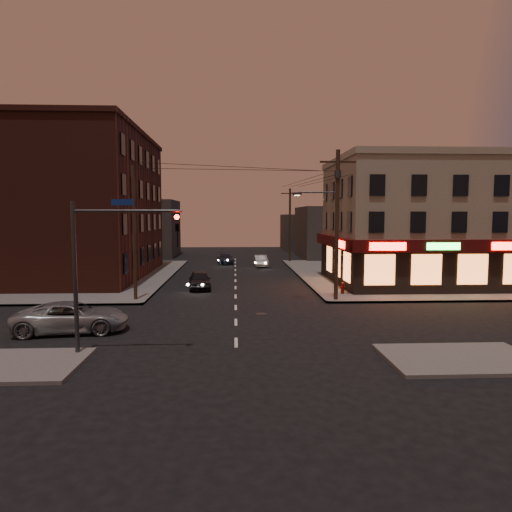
{
  "coord_description": "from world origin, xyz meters",
  "views": [
    {
      "loc": [
        -0.04,
        -24.48,
        5.8
      ],
      "look_at": [
        1.33,
        4.89,
        3.2
      ],
      "focal_mm": 32.0,
      "sensor_mm": 36.0,
      "label": 1
    }
  ],
  "objects": [
    {
      "name": "traffic_signal",
      "position": [
        -5.57,
        -5.6,
        4.16
      ],
      "size": [
        4.49,
        0.32,
        6.47
      ],
      "color": "#333538",
      "rests_on": "ground"
    },
    {
      "name": "utility_pole_far",
      "position": [
        6.8,
        32.0,
        4.65
      ],
      "size": [
        0.26,
        0.26,
        9.0
      ],
      "primitive_type": "cylinder",
      "color": "#382619",
      "rests_on": "sidewalk_ne"
    },
    {
      "name": "bg_building_ne_b",
      "position": [
        12.0,
        52.0,
        3.0
      ],
      "size": [
        8.0,
        8.0,
        6.0
      ],
      "primitive_type": "cube",
      "color": "#3F3D3A",
      "rests_on": "ground"
    },
    {
      "name": "fire_hydrant",
      "position": [
        7.8,
        8.08,
        0.6
      ],
      "size": [
        0.38,
        0.38,
        0.83
      ],
      "rotation": [
        0.0,
        0.0,
        0.36
      ],
      "color": "maroon",
      "rests_on": "sidewalk_ne"
    },
    {
      "name": "brick_apartment",
      "position": [
        -14.5,
        19.0,
        6.65
      ],
      "size": [
        12.0,
        20.0,
        13.0
      ],
      "primitive_type": "cube",
      "color": "#4C2018",
      "rests_on": "sidewalk_nw"
    },
    {
      "name": "sedan_mid",
      "position": [
        2.89,
        27.27,
        0.65
      ],
      "size": [
        1.65,
        4.05,
        1.31
      ],
      "primitive_type": "imported",
      "rotation": [
        0.0,
        0.0,
        0.07
      ],
      "color": "gray",
      "rests_on": "ground"
    },
    {
      "name": "sidewalk_nw",
      "position": [
        -18.0,
        19.0,
        0.07
      ],
      "size": [
        24.0,
        28.0,
        0.15
      ],
      "primitive_type": "cube",
      "color": "#514F4C",
      "rests_on": "ground"
    },
    {
      "name": "sedan_near",
      "position": [
        -2.85,
        11.57,
        0.71
      ],
      "size": [
        2.09,
        4.32,
        1.42
      ],
      "primitive_type": "imported",
      "rotation": [
        0.0,
        0.0,
        0.1
      ],
      "color": "black",
      "rests_on": "ground"
    },
    {
      "name": "pizza_building",
      "position": [
        15.93,
        13.43,
        5.35
      ],
      "size": [
        15.85,
        12.85,
        10.5
      ],
      "color": "tan",
      "rests_on": "sidewalk_ne"
    },
    {
      "name": "sidewalk_ne",
      "position": [
        18.0,
        19.0,
        0.07
      ],
      "size": [
        24.0,
        28.0,
        0.15
      ],
      "primitive_type": "cube",
      "color": "#514F4C",
      "rests_on": "ground"
    },
    {
      "name": "suv_cross",
      "position": [
        -8.18,
        -1.7,
        0.76
      ],
      "size": [
        5.73,
        3.18,
        1.52
      ],
      "primitive_type": "imported",
      "rotation": [
        0.0,
        0.0,
        1.7
      ],
      "color": "gray",
      "rests_on": "ground"
    },
    {
      "name": "ground",
      "position": [
        0.0,
        0.0,
        0.0
      ],
      "size": [
        120.0,
        120.0,
        0.0
      ],
      "primitive_type": "plane",
      "color": "black",
      "rests_on": "ground"
    },
    {
      "name": "bg_building_nw",
      "position": [
        -13.0,
        42.0,
        4.0
      ],
      "size": [
        9.0,
        10.0,
        8.0
      ],
      "primitive_type": "cube",
      "color": "#3F3D3A",
      "rests_on": "ground"
    },
    {
      "name": "utility_pole_main",
      "position": [
        6.68,
        5.8,
        5.76
      ],
      "size": [
        4.2,
        0.44,
        10.0
      ],
      "color": "#382619",
      "rests_on": "sidewalk_ne"
    },
    {
      "name": "sedan_far",
      "position": [
        -1.23,
        30.58,
        0.63
      ],
      "size": [
        2.19,
        4.51,
        1.27
      ],
      "primitive_type": "imported",
      "rotation": [
        0.0,
        0.0,
        0.1
      ],
      "color": "black",
      "rests_on": "ground"
    },
    {
      "name": "utility_pole_west",
      "position": [
        -6.8,
        6.5,
        4.65
      ],
      "size": [
        0.24,
        0.24,
        9.0
      ],
      "primitive_type": "cylinder",
      "color": "#382619",
      "rests_on": "sidewalk_nw"
    },
    {
      "name": "bg_building_ne_a",
      "position": [
        14.0,
        38.0,
        3.5
      ],
      "size": [
        10.0,
        12.0,
        7.0
      ],
      "primitive_type": "cube",
      "color": "#3F3D3A",
      "rests_on": "ground"
    }
  ]
}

